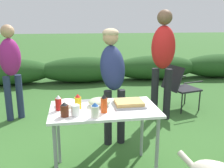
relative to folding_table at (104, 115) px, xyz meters
name	(u,v)px	position (x,y,z in m)	size (l,w,h in m)	color
shrub_hedge	(84,70)	(0.00, 4.21, -0.33)	(14.40, 0.90, 0.67)	#234C1E
folding_table	(104,115)	(0.00, 0.00, 0.00)	(1.10, 0.64, 0.74)	white
food_tray	(129,103)	(0.27, 0.03, 0.10)	(0.33, 0.27, 0.06)	#9E9EA3
plate_stack	(67,103)	(-0.38, 0.14, 0.10)	(0.22, 0.22, 0.04)	white
mixing_bowl	(99,102)	(-0.04, 0.08, 0.12)	(0.23, 0.23, 0.08)	#ADBC99
paper_cup_stack	(75,110)	(-0.29, -0.16, 0.13)	(0.08, 0.08, 0.11)	white
mustard_bottle	(78,102)	(-0.26, 0.03, 0.15)	(0.07, 0.07, 0.15)	yellow
mayo_bottle	(95,110)	(-0.11, -0.24, 0.15)	(0.08, 0.08, 0.14)	silver
bbq_sauce_bottle	(65,110)	(-0.39, -0.17, 0.14)	(0.08, 0.08, 0.14)	#562314
ketchup_bottle	(58,103)	(-0.46, 0.01, 0.15)	(0.06, 0.06, 0.16)	red
hot_sauce_bottle	(104,104)	(-0.02, -0.12, 0.17)	(0.06, 0.06, 0.19)	#CC4214
standing_person_in_gray_fleece	(113,72)	(0.21, 0.75, 0.29)	(0.36, 0.46, 1.51)	black
standing_person_in_navy_coat	(163,55)	(1.13, 1.40, 0.41)	(0.45, 0.39, 1.77)	black
standing_person_in_red_jacket	(11,64)	(-1.27, 1.75, 0.27)	(0.42, 0.39, 1.55)	#232D4C
camp_chair_green_behind_table	(180,85)	(1.62, 1.75, -0.20)	(0.68, 0.59, 0.83)	#232328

